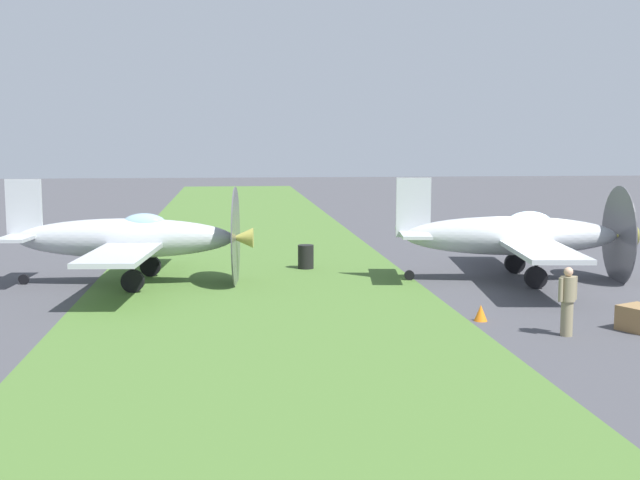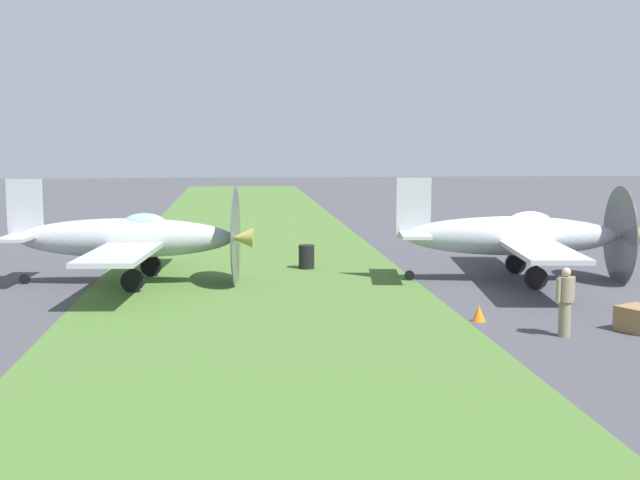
{
  "view_description": "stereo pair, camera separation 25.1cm",
  "coord_description": "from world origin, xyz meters",
  "px_view_note": "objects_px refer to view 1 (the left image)",
  "views": [
    {
      "loc": [
        26.36,
        -10.24,
        4.85
      ],
      "look_at": [
        -1.17,
        -7.19,
        1.46
      ],
      "focal_mm": 46.02,
      "sensor_mm": 36.0,
      "label": 1
    },
    {
      "loc": [
        26.39,
        -9.99,
        4.85
      ],
      "look_at": [
        -1.17,
        -7.19,
        1.46
      ],
      "focal_mm": 46.02,
      "sensor_mm": 36.0,
      "label": 2
    }
  ],
  "objects_px": {
    "airplane_lead": "(515,236)",
    "ground_crew_chief": "(567,300)",
    "fuel_drum": "(306,257)",
    "runway_marker_cone": "(481,313)",
    "airplane_wingman": "(130,238)",
    "supply_crate": "(640,318)"
  },
  "relations": [
    {
      "from": "airplane_lead",
      "to": "ground_crew_chief",
      "type": "bearing_deg",
      "value": -3.25
    },
    {
      "from": "airplane_lead",
      "to": "supply_crate",
      "type": "distance_m",
      "value": 7.76
    },
    {
      "from": "airplane_wingman",
      "to": "runway_marker_cone",
      "type": "xyz_separation_m",
      "value": [
        6.87,
        10.03,
        -1.33
      ]
    },
    {
      "from": "airplane_lead",
      "to": "ground_crew_chief",
      "type": "xyz_separation_m",
      "value": [
        7.97,
        -1.48,
        -0.65
      ]
    },
    {
      "from": "fuel_drum",
      "to": "supply_crate",
      "type": "distance_m",
      "value": 13.4
    },
    {
      "from": "ground_crew_chief",
      "to": "supply_crate",
      "type": "relative_size",
      "value": 1.92
    },
    {
      "from": "airplane_wingman",
      "to": "fuel_drum",
      "type": "relative_size",
      "value": 11.62
    },
    {
      "from": "airplane_lead",
      "to": "airplane_wingman",
      "type": "xyz_separation_m",
      "value": [
        -0.77,
        -13.12,
        -0.0
      ]
    },
    {
      "from": "ground_crew_chief",
      "to": "fuel_drum",
      "type": "height_order",
      "value": "ground_crew_chief"
    },
    {
      "from": "airplane_lead",
      "to": "ground_crew_chief",
      "type": "height_order",
      "value": "airplane_lead"
    },
    {
      "from": "airplane_lead",
      "to": "fuel_drum",
      "type": "bearing_deg",
      "value": -109.05
    },
    {
      "from": "airplane_wingman",
      "to": "airplane_lead",
      "type": "bearing_deg",
      "value": 91.68
    },
    {
      "from": "ground_crew_chief",
      "to": "supply_crate",
      "type": "height_order",
      "value": "ground_crew_chief"
    },
    {
      "from": "ground_crew_chief",
      "to": "runway_marker_cone",
      "type": "distance_m",
      "value": 2.56
    },
    {
      "from": "ground_crew_chief",
      "to": "fuel_drum",
      "type": "distance_m",
      "value": 12.65
    },
    {
      "from": "airplane_wingman",
      "to": "supply_crate",
      "type": "relative_size",
      "value": 11.62
    },
    {
      "from": "ground_crew_chief",
      "to": "fuel_drum",
      "type": "relative_size",
      "value": 1.92
    },
    {
      "from": "airplane_lead",
      "to": "fuel_drum",
      "type": "relative_size",
      "value": 11.68
    },
    {
      "from": "ground_crew_chief",
      "to": "supply_crate",
      "type": "xyz_separation_m",
      "value": [
        -0.33,
        2.1,
        -0.59
      ]
    },
    {
      "from": "supply_crate",
      "to": "airplane_wingman",
      "type": "bearing_deg",
      "value": -121.45
    },
    {
      "from": "fuel_drum",
      "to": "runway_marker_cone",
      "type": "xyz_separation_m",
      "value": [
        9.53,
        3.84,
        -0.23
      ]
    },
    {
      "from": "airplane_lead",
      "to": "runway_marker_cone",
      "type": "distance_m",
      "value": 6.97
    }
  ]
}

